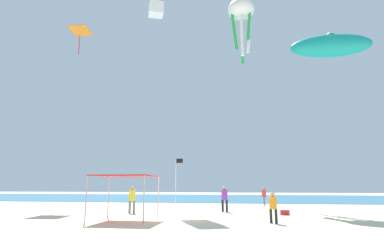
# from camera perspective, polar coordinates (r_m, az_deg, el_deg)

# --- Properties ---
(ground) EXTENTS (110.00, 110.00, 0.10)m
(ground) POSITION_cam_1_polar(r_m,az_deg,el_deg) (19.00, -3.20, -17.53)
(ground) COLOR beige
(ocean_strip) EXTENTS (110.00, 25.45, 0.03)m
(ocean_strip) POSITION_cam_1_polar(r_m,az_deg,el_deg) (46.45, 3.94, -13.78)
(ocean_strip) COLOR teal
(ocean_strip) RESTS_ON ground
(canopy_tent) EXTENTS (3.18, 2.96, 2.46)m
(canopy_tent) POSITION_cam_1_polar(r_m,az_deg,el_deg) (18.56, -11.90, -10.08)
(canopy_tent) COLOR #B2B2B7
(canopy_tent) RESTS_ON ground
(person_near_tent) EXTENTS (0.49, 0.44, 1.83)m
(person_near_tent) POSITION_cam_1_polar(r_m,az_deg,el_deg) (22.83, -10.72, -13.49)
(person_near_tent) COLOR slate
(person_near_tent) RESTS_ON ground
(person_leftmost) EXTENTS (0.38, 0.37, 1.57)m
(person_leftmost) POSITION_cam_1_polar(r_m,az_deg,el_deg) (17.35, 14.37, -14.57)
(person_leftmost) COLOR black
(person_leftmost) RESTS_ON ground
(person_central) EXTENTS (0.40, 0.45, 1.67)m
(person_central) POSITION_cam_1_polar(r_m,az_deg,el_deg) (31.29, 12.82, -12.95)
(person_central) COLOR slate
(person_central) RESTS_ON ground
(person_rightmost) EXTENTS (0.47, 0.44, 1.83)m
(person_rightmost) POSITION_cam_1_polar(r_m,az_deg,el_deg) (23.68, 5.87, -13.54)
(person_rightmost) COLOR black
(person_rightmost) RESTS_ON ground
(banner_flag) EXTENTS (0.61, 0.06, 4.03)m
(banner_flag) POSITION_cam_1_polar(r_m,az_deg,el_deg) (26.46, -2.80, -10.48)
(banner_flag) COLOR silver
(banner_flag) RESTS_ON ground
(cooler_box) EXTENTS (0.57, 0.37, 0.35)m
(cooler_box) POSITION_cam_1_polar(r_m,az_deg,el_deg) (22.17, 16.36, -15.64)
(cooler_box) COLOR red
(cooler_box) RESTS_ON ground
(kite_box_blue) EXTENTS (2.01, 2.05, 3.34)m
(kite_box_blue) POSITION_cam_1_polar(r_m,az_deg,el_deg) (37.62, -6.45, 20.41)
(kite_box_blue) COLOR blue
(kite_octopus_white) EXTENTS (3.87, 3.87, 6.65)m
(kite_octopus_white) POSITION_cam_1_polar(r_m,az_deg,el_deg) (35.68, 8.84, 18.55)
(kite_octopus_white) COLOR white
(kite_inflatable_teal) EXTENTS (7.83, 3.00, 3.24)m
(kite_inflatable_teal) POSITION_cam_1_polar(r_m,az_deg,el_deg) (35.26, 23.67, 12.18)
(kite_inflatable_teal) COLOR teal
(kite_diamond_orange) EXTENTS (2.25, 2.25, 3.01)m
(kite_diamond_orange) POSITION_cam_1_polar(r_m,az_deg,el_deg) (39.18, -19.47, 14.73)
(kite_diamond_orange) COLOR orange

